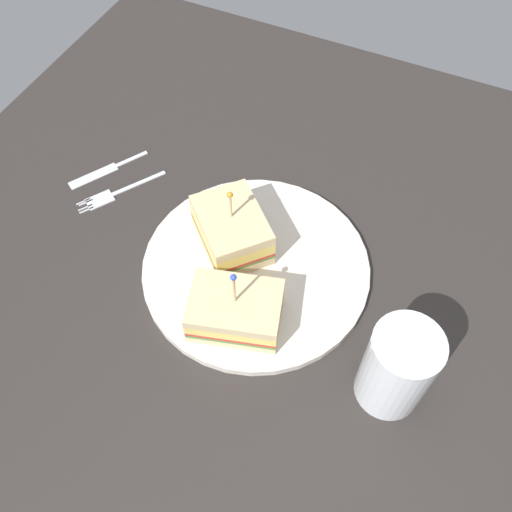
% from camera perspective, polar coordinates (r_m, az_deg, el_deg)
% --- Properties ---
extents(ground_plane, '(0.95, 0.95, 0.02)m').
position_cam_1_polar(ground_plane, '(0.70, -0.00, -1.86)').
color(ground_plane, '#2D2826').
extents(plate, '(0.28, 0.28, 0.01)m').
position_cam_1_polar(plate, '(0.69, -0.00, -1.18)').
color(plate, silver).
rests_on(plate, ground_plane).
extents(sandwich_half_front, '(0.12, 0.10, 0.10)m').
position_cam_1_polar(sandwich_half_front, '(0.63, -2.10, -5.55)').
color(sandwich_half_front, beige).
rests_on(sandwich_half_front, plate).
extents(sandwich_half_back, '(0.12, 0.12, 0.10)m').
position_cam_1_polar(sandwich_half_back, '(0.68, -2.46, 2.66)').
color(sandwich_half_back, beige).
rests_on(sandwich_half_back, plate).
extents(drink_glass, '(0.07, 0.07, 0.11)m').
position_cam_1_polar(drink_glass, '(0.60, 14.02, -11.19)').
color(drink_glass, silver).
rests_on(drink_glass, ground_plane).
extents(fork, '(0.08, 0.11, 0.00)m').
position_cam_1_polar(fork, '(0.79, -14.44, 6.06)').
color(fork, silver).
rests_on(fork, ground_plane).
extents(knife, '(0.07, 0.11, 0.00)m').
position_cam_1_polar(knife, '(0.82, -15.09, 8.38)').
color(knife, silver).
rests_on(knife, ground_plane).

